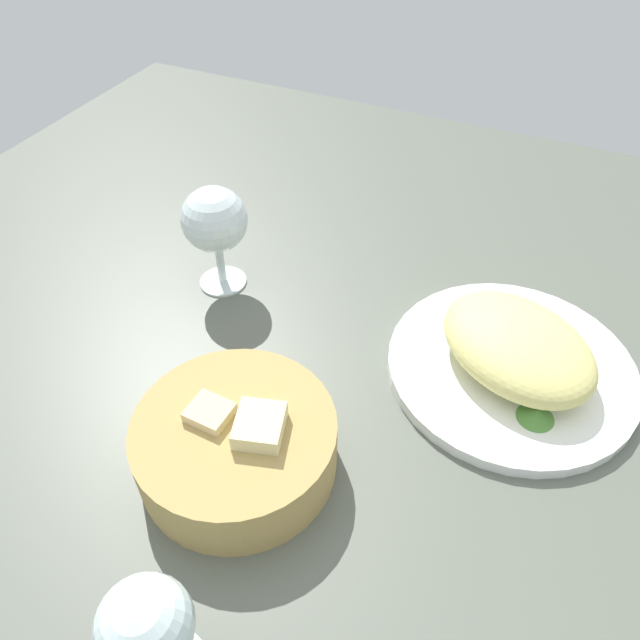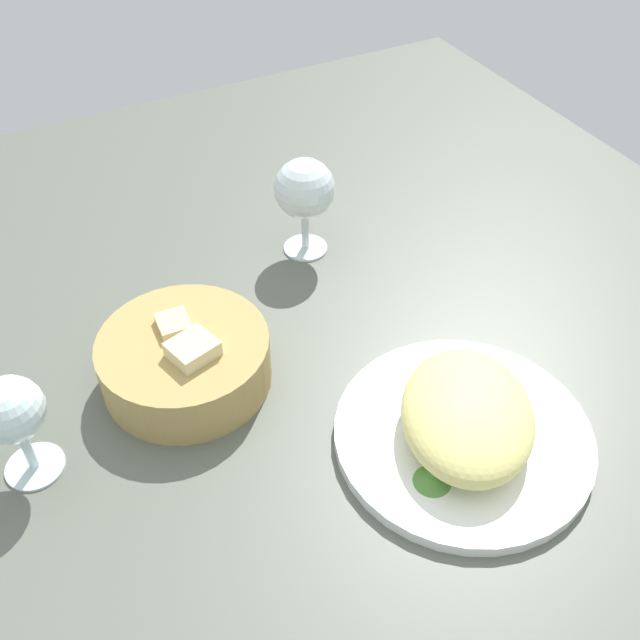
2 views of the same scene
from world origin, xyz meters
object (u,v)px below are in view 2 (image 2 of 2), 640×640
object	(u,v)px
wine_glass_near	(305,192)
bread_basket	(185,360)
wine_glass_far	(11,411)
plate	(463,436)

from	to	relation	value
wine_glass_near	bread_basket	bearing A→B (deg)	124.44
wine_glass_near	wine_glass_far	world-z (taller)	wine_glass_near
bread_basket	plate	bearing A→B (deg)	-133.45
bread_basket	wine_glass_far	distance (cm)	18.84
bread_basket	wine_glass_far	size ratio (longest dim) A/B	1.52
bread_basket	wine_glass_far	bearing A→B (deg)	101.88
plate	wine_glass_near	distance (cm)	37.26
wine_glass_near	wine_glass_far	distance (cm)	44.29
bread_basket	wine_glass_far	world-z (taller)	wine_glass_far
plate	wine_glass_far	size ratio (longest dim) A/B	2.17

